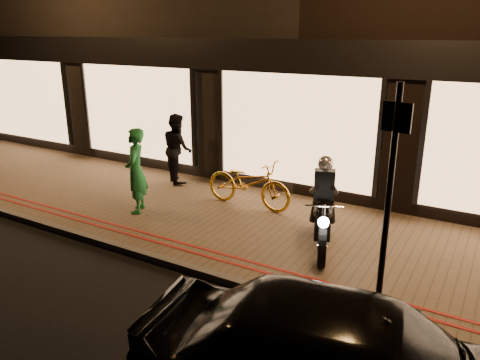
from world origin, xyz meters
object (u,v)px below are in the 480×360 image
sign_post (389,193)px  bicycle_gold (248,183)px  motorcycle (323,213)px  person_green (136,171)px

sign_post → bicycle_gold: size_ratio=1.53×
motorcycle → person_green: bearing=164.1°
bicycle_gold → person_green: 2.31m
motorcycle → sign_post: size_ratio=0.62×
motorcycle → bicycle_gold: bearing=131.5°
sign_post → person_green: size_ratio=1.74×
person_green → motorcycle: bearing=64.0°
motorcycle → person_green: 3.86m
sign_post → bicycle_gold: (-3.39, 2.56, -1.16)m
bicycle_gold → person_green: size_ratio=1.14×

